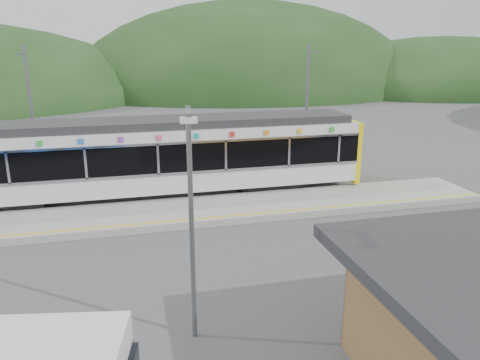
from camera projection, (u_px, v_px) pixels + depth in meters
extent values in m
plane|color=#4C4C4F|center=(211.00, 246.00, 16.99)|extent=(120.00, 120.00, 0.00)
ellipsoid|color=#1E3D19|center=(249.00, 91.00, 70.95)|extent=(52.00, 39.00, 26.00)
ellipsoid|color=#1E3D19|center=(440.00, 90.00, 72.12)|extent=(44.00, 33.00, 16.00)
cube|color=#9E9E99|center=(197.00, 211.00, 20.02)|extent=(26.00, 3.20, 0.30)
cube|color=yellow|center=(202.00, 218.00, 18.77)|extent=(26.00, 0.10, 0.01)
cube|color=black|center=(9.00, 202.00, 20.64)|extent=(3.20, 2.20, 0.56)
cube|color=black|center=(268.00, 183.00, 23.43)|extent=(3.20, 2.20, 0.56)
cube|color=silver|center=(146.00, 177.00, 21.83)|extent=(20.00, 2.90, 0.92)
cube|color=black|center=(145.00, 153.00, 21.49)|extent=(20.00, 2.96, 1.45)
cube|color=silver|center=(147.00, 175.00, 20.29)|extent=(20.00, 0.05, 0.10)
cube|color=silver|center=(146.00, 145.00, 19.90)|extent=(20.00, 0.05, 0.10)
cube|color=silver|center=(143.00, 132.00, 21.22)|extent=(20.00, 2.90, 0.45)
cube|color=#2D2D30|center=(143.00, 123.00, 21.11)|extent=(19.40, 2.50, 0.36)
cube|color=yellow|center=(346.00, 148.00, 23.94)|extent=(0.24, 2.92, 3.00)
cube|color=silver|center=(8.00, 168.00, 18.82)|extent=(0.10, 0.05, 1.35)
cube|color=silver|center=(86.00, 164.00, 19.51)|extent=(0.10, 0.05, 1.35)
cube|color=silver|center=(158.00, 160.00, 20.21)|extent=(0.10, 0.05, 1.35)
cube|color=silver|center=(226.00, 156.00, 20.91)|extent=(0.10, 0.05, 1.35)
cube|color=silver|center=(289.00, 152.00, 21.61)|extent=(0.10, 0.05, 1.35)
cube|color=silver|center=(339.00, 149.00, 22.19)|extent=(0.10, 0.05, 1.35)
cube|color=green|center=(39.00, 143.00, 18.86)|extent=(0.22, 0.04, 0.22)
cube|color=blue|center=(81.00, 141.00, 19.23)|extent=(0.22, 0.04, 0.22)
cube|color=purple|center=(121.00, 139.00, 19.60)|extent=(0.22, 0.04, 0.22)
cube|color=#E54C8C|center=(159.00, 138.00, 19.97)|extent=(0.22, 0.04, 0.22)
cube|color=#19A5A5|center=(196.00, 136.00, 20.35)|extent=(0.22, 0.04, 0.22)
cube|color=red|center=(232.00, 134.00, 20.72)|extent=(0.22, 0.04, 0.22)
cube|color=orange|center=(267.00, 133.00, 21.09)|extent=(0.22, 0.04, 0.22)
cube|color=yellow|center=(300.00, 131.00, 21.46)|extent=(0.22, 0.04, 0.22)
cube|color=green|center=(332.00, 129.00, 21.84)|extent=(0.22, 0.04, 0.22)
cylinder|color=slate|center=(33.00, 120.00, 22.37)|extent=(0.18, 0.18, 7.00)
cube|color=slate|center=(21.00, 54.00, 20.75)|extent=(0.08, 1.80, 0.08)
cylinder|color=slate|center=(306.00, 110.00, 25.63)|extent=(0.18, 0.18, 7.00)
cube|color=slate|center=(315.00, 52.00, 24.01)|extent=(0.08, 1.80, 0.08)
cylinder|color=slate|center=(192.00, 229.00, 10.96)|extent=(0.12, 0.12, 5.77)
cube|color=slate|center=(191.00, 113.00, 9.77)|extent=(0.24, 0.97, 0.12)
cube|color=silver|center=(194.00, 120.00, 9.39)|extent=(0.37, 0.22, 0.12)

